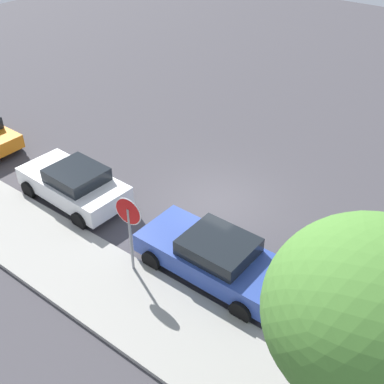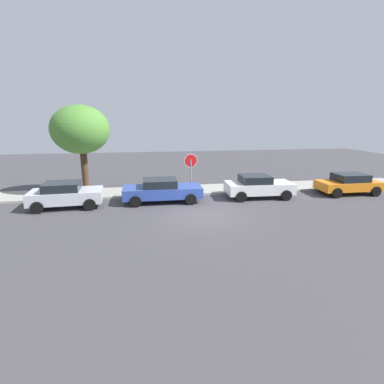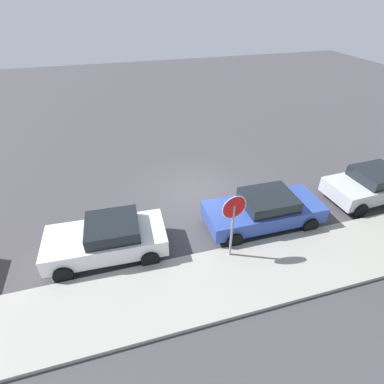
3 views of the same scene
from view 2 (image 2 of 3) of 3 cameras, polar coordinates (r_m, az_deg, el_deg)
ground_plane at (r=15.45m, az=2.21°, el=-4.37°), size 60.00×60.00×0.00m
sidewalk_curb at (r=20.36m, az=-0.72°, el=0.36°), size 32.00×2.65×0.14m
stop_sign at (r=19.08m, az=-0.23°, el=4.85°), size 0.85×0.11×2.64m
parked_car_blue at (r=17.78m, az=-5.75°, el=0.38°), size 4.60×2.14×1.37m
parked_car_white at (r=19.07m, az=12.50°, el=1.10°), size 4.16×2.20×1.41m
parked_car_silver at (r=17.99m, az=-22.94°, el=-0.41°), size 3.93×2.25×1.41m
parked_car_orange at (r=22.01m, az=27.68°, el=1.45°), size 3.97×1.98×1.34m
street_tree_near_corner at (r=20.26m, az=-20.51°, el=10.99°), size 3.58×3.58×5.65m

